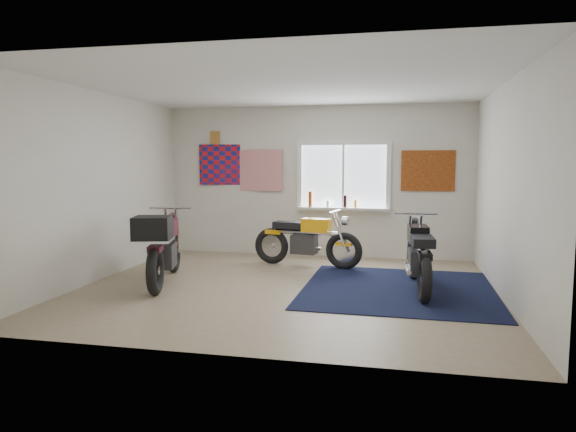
% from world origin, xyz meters
% --- Properties ---
extents(ground, '(5.50, 5.50, 0.00)m').
position_xyz_m(ground, '(0.00, 0.00, 0.00)').
color(ground, '#9E896B').
rests_on(ground, ground).
extents(room_shell, '(5.50, 5.50, 5.50)m').
position_xyz_m(room_shell, '(0.00, 0.00, 1.64)').
color(room_shell, white).
rests_on(room_shell, ground).
extents(navy_rug, '(2.55, 2.64, 0.01)m').
position_xyz_m(navy_rug, '(1.48, 0.23, 0.01)').
color(navy_rug, black).
rests_on(navy_rug, ground).
extents(window_assembly, '(1.66, 0.17, 1.26)m').
position_xyz_m(window_assembly, '(0.50, 2.47, 1.37)').
color(window_assembly, white).
rests_on(window_assembly, room_shell).
extents(oil_bottles, '(0.87, 0.07, 0.28)m').
position_xyz_m(oil_bottles, '(0.24, 2.40, 1.01)').
color(oil_bottles, brown).
rests_on(oil_bottles, window_assembly).
extents(flag_display, '(1.60, 0.10, 1.17)m').
position_xyz_m(flag_display, '(-1.90, 2.48, 2.15)').
color(flag_display, red).
rests_on(flag_display, room_shell).
extents(triumph_poster, '(0.90, 0.03, 0.70)m').
position_xyz_m(triumph_poster, '(1.95, 2.48, 1.55)').
color(triumph_poster, '#A54C14').
rests_on(triumph_poster, room_shell).
extents(yellow_triumph, '(1.85, 0.59, 0.94)m').
position_xyz_m(yellow_triumph, '(0.01, 1.50, 0.41)').
color(yellow_triumph, black).
rests_on(yellow_triumph, ground).
extents(black_chrome_bike, '(0.59, 1.94, 1.00)m').
position_xyz_m(black_chrome_bike, '(1.74, 0.28, 0.44)').
color(black_chrome_bike, black).
rests_on(black_chrome_bike, navy_rug).
extents(maroon_tourer, '(0.91, 2.03, 1.04)m').
position_xyz_m(maroon_tourer, '(-1.71, -0.19, 0.54)').
color(maroon_tourer, black).
rests_on(maroon_tourer, ground).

